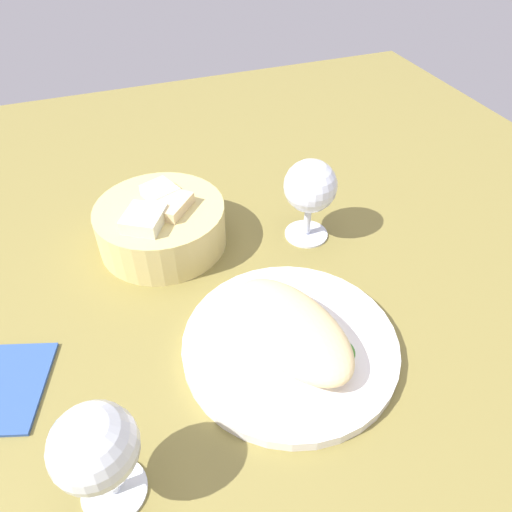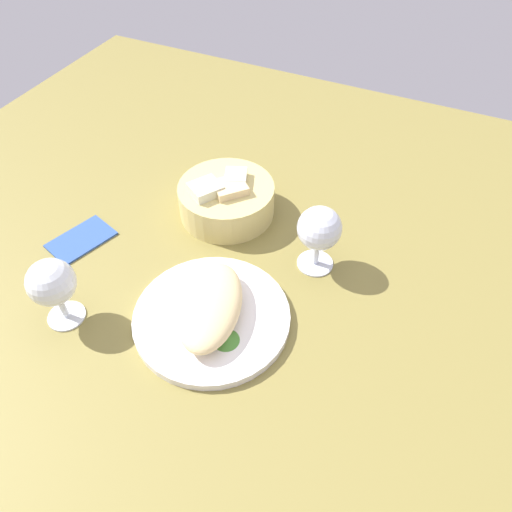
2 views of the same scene
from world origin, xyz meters
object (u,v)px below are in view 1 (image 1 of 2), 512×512
wine_glass_near (310,189)px  folded_napkin (10,386)px  plate (290,344)px  wine_glass_far (95,450)px  bread_basket (161,224)px

wine_glass_near → folded_napkin: wine_glass_near is taller
plate → wine_glass_far: wine_glass_far is taller
bread_basket → folded_napkin: bread_basket is taller
plate → folded_napkin: bearing=79.5°
bread_basket → wine_glass_near: size_ratio=1.46×
bread_basket → wine_glass_far: wine_glass_far is taller
wine_glass_near → wine_glass_far: wine_glass_near is taller
wine_glass_far → folded_napkin: (14.42, 8.73, -7.37)cm
folded_napkin → plate: bearing=97.4°
bread_basket → wine_glass_far: 34.27cm
bread_basket → wine_glass_near: wine_glass_near is taller
wine_glass_near → wine_glass_far: (-26.78, 31.05, -0.10)cm
folded_napkin → wine_glass_far: bearing=49.1°
plate → wine_glass_far: size_ratio=2.04×
wine_glass_far → folded_napkin: size_ratio=1.07×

